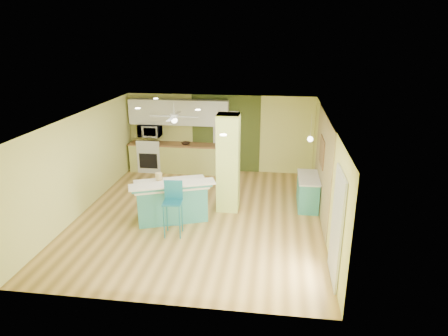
{
  "coord_description": "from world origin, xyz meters",
  "views": [
    {
      "loc": [
        1.83,
        -8.95,
        4.38
      ],
      "look_at": [
        0.56,
        0.4,
        1.15
      ],
      "focal_mm": 32.0,
      "sensor_mm": 36.0,
      "label": 1
    }
  ],
  "objects": [
    {
      "name": "microwave",
      "position": [
        -2.25,
        3.2,
        1.35
      ],
      "size": [
        0.7,
        0.48,
        0.39
      ],
      "primitive_type": "imported",
      "color": "white",
      "rests_on": "wall_back"
    },
    {
      "name": "ceiling_fan",
      "position": [
        -1.1,
        2.0,
        2.08
      ],
      "size": [
        1.41,
        1.41,
        0.61
      ],
      "color": "white",
      "rests_on": "ceiling"
    },
    {
      "name": "wood_panel",
      "position": [
        2.99,
        0.6,
        1.25
      ],
      "size": [
        0.02,
        3.4,
        2.5
      ],
      "primitive_type": "cube",
      "color": "#968255",
      "rests_on": "floor"
    },
    {
      "name": "wall_right",
      "position": [
        3.0,
        0.0,
        1.25
      ],
      "size": [
        0.01,
        7.0,
        2.5
      ],
      "primitive_type": "cube",
      "color": "#E3E379",
      "rests_on": "floor"
    },
    {
      "name": "wall_back",
      "position": [
        0.0,
        3.5,
        1.25
      ],
      "size": [
        6.0,
        0.01,
        2.5
      ],
      "primitive_type": "cube",
      "color": "#E3E379",
      "rests_on": "floor"
    },
    {
      "name": "fruit_bowl",
      "position": [
        -1.06,
        3.17,
        0.98
      ],
      "size": [
        0.37,
        0.37,
        0.07
      ],
      "primitive_type": "imported",
      "rotation": [
        0.0,
        0.0,
        -0.35
      ],
      "color": "#321E14",
      "rests_on": "kitchen_run"
    },
    {
      "name": "upper_cabinets",
      "position": [
        -1.3,
        3.32,
        1.95
      ],
      "size": [
        3.2,
        0.34,
        0.8
      ],
      "primitive_type": "cube",
      "color": "white",
      "rests_on": "wall_back"
    },
    {
      "name": "pendant_lamp",
      "position": [
        2.65,
        0.75,
        1.88
      ],
      "size": [
        0.14,
        0.14,
        0.69
      ],
      "color": "white",
      "rests_on": "ceiling"
    },
    {
      "name": "floor",
      "position": [
        0.0,
        0.0,
        -0.01
      ],
      "size": [
        6.0,
        7.0,
        0.01
      ],
      "primitive_type": "cube",
      "color": "olive",
      "rests_on": "ground"
    },
    {
      "name": "bar_stool",
      "position": [
        -0.4,
        -1.0,
        0.84
      ],
      "size": [
        0.45,
        0.45,
        1.25
      ],
      "rotation": [
        0.0,
        0.0,
        0.08
      ],
      "color": "teal",
      "rests_on": "floor"
    },
    {
      "name": "wall_decor",
      "position": [
        2.96,
        0.8,
        1.55
      ],
      "size": [
        0.03,
        0.9,
        0.7
      ],
      "primitive_type": "cube",
      "color": "brown",
      "rests_on": "wood_panel"
    },
    {
      "name": "wall_front",
      "position": [
        0.0,
        -3.5,
        1.25
      ],
      "size": [
        6.0,
        0.01,
        2.5
      ],
      "primitive_type": "cube",
      "color": "#E3E379",
      "rests_on": "floor"
    },
    {
      "name": "peninsula",
      "position": [
        -0.64,
        -0.27,
        0.49
      ],
      "size": [
        2.12,
        1.66,
        1.06
      ],
      "rotation": [
        0.0,
        0.0,
        0.37
      ],
      "color": "teal",
      "rests_on": "floor"
    },
    {
      "name": "kitchen_run",
      "position": [
        -1.3,
        3.2,
        0.47
      ],
      "size": [
        3.25,
        0.63,
        0.94
      ],
      "color": "#CACC6A",
      "rests_on": "floor"
    },
    {
      "name": "wall_left",
      "position": [
        -3.0,
        0.0,
        1.25
      ],
      "size": [
        0.01,
        7.0,
        2.5
      ],
      "primitive_type": "cube",
      "color": "#E3E379",
      "rests_on": "floor"
    },
    {
      "name": "column",
      "position": [
        0.65,
        0.5,
        1.25
      ],
      "size": [
        0.55,
        0.55,
        2.5
      ],
      "primitive_type": "cube",
      "color": "#CCE168",
      "rests_on": "floor"
    },
    {
      "name": "side_counter",
      "position": [
        2.7,
        0.96,
        0.41
      ],
      "size": [
        0.54,
        1.27,
        0.82
      ],
      "color": "teal",
      "rests_on": "floor"
    },
    {
      "name": "canister",
      "position": [
        -1.0,
        -0.05,
        1.01
      ],
      "size": [
        0.17,
        0.17,
        0.18
      ],
      "primitive_type": "cylinder",
      "color": "gold",
      "rests_on": "peninsula"
    },
    {
      "name": "ceiling",
      "position": [
        0.0,
        0.0,
        2.5
      ],
      "size": [
        6.0,
        7.0,
        0.01
      ],
      "primitive_type": "cube",
      "color": "white",
      "rests_on": "wall_back"
    },
    {
      "name": "olive_accent",
      "position": [
        0.2,
        3.49,
        1.25
      ],
      "size": [
        2.2,
        0.02,
        2.5
      ],
      "primitive_type": "cube",
      "color": "#465321",
      "rests_on": "floor"
    },
    {
      "name": "interior_door",
      "position": [
        0.2,
        3.46,
        1.0
      ],
      "size": [
        0.82,
        0.05,
        2.0
      ],
      "primitive_type": "cube",
      "color": "silver",
      "rests_on": "floor"
    },
    {
      "name": "french_door",
      "position": [
        2.97,
        -2.3,
        1.05
      ],
      "size": [
        0.04,
        1.08,
        2.1
      ],
      "primitive_type": "cube",
      "color": "silver",
      "rests_on": "floor"
    },
    {
      "name": "stove",
      "position": [
        -2.25,
        3.19,
        0.46
      ],
      "size": [
        0.76,
        0.66,
        1.08
      ],
      "color": "silver",
      "rests_on": "floor"
    }
  ]
}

